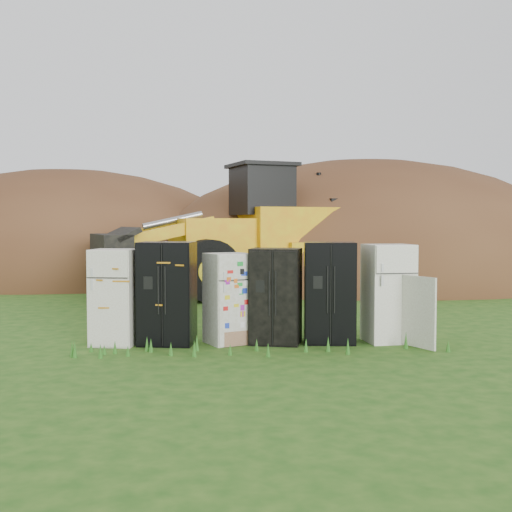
{
  "coord_description": "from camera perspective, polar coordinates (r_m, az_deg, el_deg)",
  "views": [
    {
      "loc": [
        -0.73,
        -11.22,
        2.14
      ],
      "look_at": [
        0.16,
        2.0,
        1.44
      ],
      "focal_mm": 45.0,
      "sensor_mm": 36.0,
      "label": 1
    }
  ],
  "objects": [
    {
      "name": "dirt_mound_right",
      "position": [
        23.95,
        9.73,
        -2.16
      ],
      "size": [
        16.86,
        12.36,
        8.84
      ],
      "primitive_type": "ellipsoid",
      "color": "#482917",
      "rests_on": "ground"
    },
    {
      "name": "dirt_mound_left",
      "position": [
        25.83,
        -16.38,
        -1.87
      ],
      "size": [
        15.66,
        11.74,
        8.34
      ],
      "primitive_type": "ellipsoid",
      "color": "#482917",
      "rests_on": "ground"
    },
    {
      "name": "fridge_black_right",
      "position": [
        11.48,
        6.54,
        -3.23
      ],
      "size": [
        0.97,
        0.84,
        1.79
      ],
      "primitive_type": null,
      "rotation": [
        0.0,
        0.0,
        -0.12
      ],
      "color": "black",
      "rests_on": "ground"
    },
    {
      "name": "dirt_mound_back",
      "position": [
        29.39,
        -0.36,
        -1.17
      ],
      "size": [
        17.24,
        11.49,
        6.24
      ],
      "primitive_type": "ellipsoid",
      "color": "#482917",
      "rests_on": "ground"
    },
    {
      "name": "fridge_leftmost",
      "position": [
        11.47,
        -12.47,
        -3.58
      ],
      "size": [
        0.84,
        0.82,
        1.67
      ],
      "primitive_type": null,
      "rotation": [
        0.0,
        0.0,
        -0.17
      ],
      "color": "white",
      "rests_on": "ground"
    },
    {
      "name": "fridge_sticker",
      "position": [
        11.34,
        -2.49,
        -3.78
      ],
      "size": [
        0.92,
        0.89,
        1.59
      ],
      "primitive_type": null,
      "rotation": [
        0.0,
        0.0,
        0.43
      ],
      "color": "white",
      "rests_on": "ground"
    },
    {
      "name": "fridge_dark_mid",
      "position": [
        11.32,
        1.77,
        -3.57
      ],
      "size": [
        1.0,
        0.89,
        1.68
      ],
      "primitive_type": null,
      "rotation": [
        0.0,
        0.0,
        -0.25
      ],
      "color": "black",
      "rests_on": "ground"
    },
    {
      "name": "wheel_loader",
      "position": [
        18.69,
        -2.25,
        2.39
      ],
      "size": [
        8.61,
        5.53,
        3.87
      ],
      "primitive_type": null,
      "rotation": [
        0.0,
        0.0,
        0.31
      ],
      "color": "yellow",
      "rests_on": "ground"
    },
    {
      "name": "fridge_open_door",
      "position": [
        11.71,
        11.68,
        -3.25
      ],
      "size": [
        0.87,
        0.82,
        1.75
      ],
      "primitive_type": null,
      "rotation": [
        0.0,
        0.0,
        0.12
      ],
      "color": "white",
      "rests_on": "ground"
    },
    {
      "name": "ground",
      "position": [
        11.45,
        -0.11,
        -7.75
      ],
      "size": [
        120.0,
        120.0,
        0.0
      ],
      "primitive_type": "plane",
      "color": "#204F15",
      "rests_on": "ground"
    },
    {
      "name": "fridge_black_side",
      "position": [
        11.36,
        -7.91,
        -3.29
      ],
      "size": [
        1.04,
        0.87,
        1.8
      ],
      "primitive_type": null,
      "rotation": [
        0.0,
        0.0,
        -0.15
      ],
      "color": "black",
      "rests_on": "ground"
    }
  ]
}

